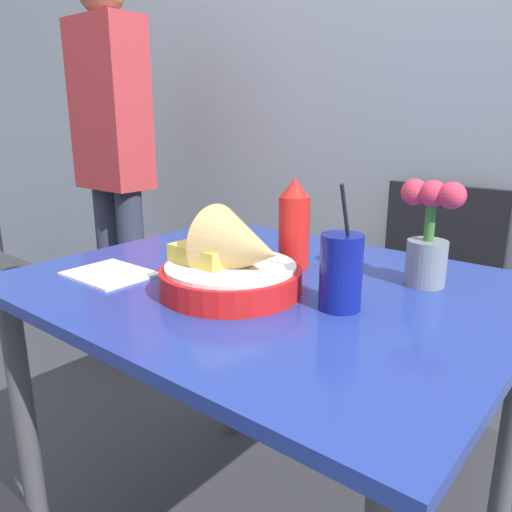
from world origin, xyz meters
TOP-DOWN VIEW (x-y plane):
  - wall_window at (0.00, 0.99)m, footprint 7.00×0.06m
  - dining_table at (0.00, 0.00)m, footprint 1.01×0.82m
  - chair_far_window at (0.07, 0.79)m, footprint 0.40×0.40m
  - food_basket at (0.00, -0.10)m, footprint 0.28×0.28m
  - ketchup_bottle at (-0.02, 0.12)m, footprint 0.07×0.07m
  - drink_cup at (0.20, -0.04)m, footprint 0.08×0.08m
  - flower_vase at (0.27, 0.19)m, footprint 0.13×0.08m
  - napkin at (-0.29, -0.19)m, footprint 0.18×0.14m
  - person_standing at (-1.17, 0.46)m, footprint 0.32×0.18m

SIDE VIEW (x-z plane):
  - chair_far_window at x=0.07m, z-range 0.08..0.95m
  - dining_table at x=0.00m, z-range 0.26..1.01m
  - napkin at x=-0.29m, z-range 0.75..0.76m
  - food_basket at x=0.00m, z-range 0.72..0.90m
  - drink_cup at x=0.20m, z-range 0.70..0.93m
  - ketchup_bottle at x=-0.02m, z-range 0.75..0.95m
  - flower_vase at x=0.27m, z-range 0.75..0.97m
  - person_standing at x=-1.17m, z-range 0.13..1.77m
  - wall_window at x=0.00m, z-range 0.00..2.60m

